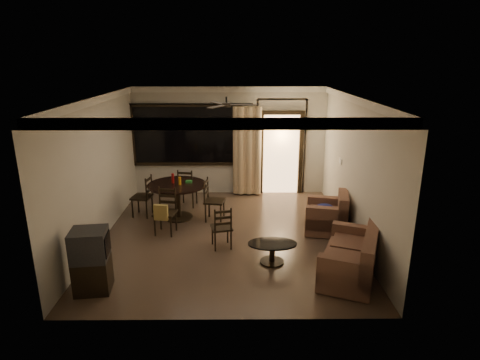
{
  "coord_description": "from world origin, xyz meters",
  "views": [
    {
      "loc": [
        0.19,
        -7.52,
        3.5
      ],
      "look_at": [
        0.25,
        0.2,
        1.13
      ],
      "focal_mm": 30.0,
      "sensor_mm": 36.0,
      "label": 1
    }
  ],
  "objects_px": {
    "dining_table": "(177,191)",
    "tv_cabinet": "(91,261)",
    "dining_chair_east": "(214,208)",
    "coffee_table": "(272,249)",
    "dining_chair_south": "(165,220)",
    "sofa": "(353,259)",
    "dining_chair_north": "(188,195)",
    "dining_chair_west": "(143,204)",
    "armchair": "(329,216)",
    "side_chair": "(222,235)"
  },
  "relations": [
    {
      "from": "dining_table",
      "to": "dining_chair_east",
      "type": "height_order",
      "value": "dining_table"
    },
    {
      "from": "dining_chair_south",
      "to": "coffee_table",
      "type": "height_order",
      "value": "dining_chair_south"
    },
    {
      "from": "sofa",
      "to": "dining_chair_south",
      "type": "bearing_deg",
      "value": 175.42
    },
    {
      "from": "dining_chair_south",
      "to": "coffee_table",
      "type": "xyz_separation_m",
      "value": [
        2.09,
        -1.25,
        -0.05
      ]
    },
    {
      "from": "dining_chair_east",
      "to": "dining_chair_north",
      "type": "height_order",
      "value": "same"
    },
    {
      "from": "dining_chair_north",
      "to": "dining_chair_west",
      "type": "bearing_deg",
      "value": 43.24
    },
    {
      "from": "dining_chair_north",
      "to": "dining_table",
      "type": "bearing_deg",
      "value": 90.1
    },
    {
      "from": "dining_chair_west",
      "to": "sofa",
      "type": "relative_size",
      "value": 0.56
    },
    {
      "from": "armchair",
      "to": "dining_chair_north",
      "type": "bearing_deg",
      "value": 166.08
    },
    {
      "from": "sofa",
      "to": "coffee_table",
      "type": "height_order",
      "value": "sofa"
    },
    {
      "from": "dining_table",
      "to": "sofa",
      "type": "relative_size",
      "value": 0.75
    },
    {
      "from": "dining_table",
      "to": "sofa",
      "type": "distance_m",
      "value": 4.15
    },
    {
      "from": "dining_chair_north",
      "to": "sofa",
      "type": "relative_size",
      "value": 0.56
    },
    {
      "from": "coffee_table",
      "to": "dining_chair_south",
      "type": "bearing_deg",
      "value": 149.19
    },
    {
      "from": "dining_chair_west",
      "to": "armchair",
      "type": "height_order",
      "value": "dining_chair_west"
    },
    {
      "from": "sofa",
      "to": "coffee_table",
      "type": "relative_size",
      "value": 1.98
    },
    {
      "from": "dining_table",
      "to": "dining_chair_west",
      "type": "distance_m",
      "value": 0.91
    },
    {
      "from": "dining_chair_south",
      "to": "side_chair",
      "type": "relative_size",
      "value": 1.12
    },
    {
      "from": "armchair",
      "to": "coffee_table",
      "type": "relative_size",
      "value": 1.14
    },
    {
      "from": "dining_chair_south",
      "to": "dining_chair_north",
      "type": "bearing_deg",
      "value": 90.0
    },
    {
      "from": "dining_chair_south",
      "to": "sofa",
      "type": "distance_m",
      "value": 3.8
    },
    {
      "from": "dining_chair_south",
      "to": "dining_chair_east",
      "type": "bearing_deg",
      "value": 45.7
    },
    {
      "from": "dining_chair_north",
      "to": "armchair",
      "type": "bearing_deg",
      "value": 162.93
    },
    {
      "from": "dining_chair_west",
      "to": "sofa",
      "type": "distance_m",
      "value": 4.89
    },
    {
      "from": "dining_chair_west",
      "to": "tv_cabinet",
      "type": "relative_size",
      "value": 0.94
    },
    {
      "from": "dining_table",
      "to": "dining_chair_west",
      "type": "bearing_deg",
      "value": 170.54
    },
    {
      "from": "dining_chair_east",
      "to": "coffee_table",
      "type": "bearing_deg",
      "value": -140.53
    },
    {
      "from": "dining_table",
      "to": "tv_cabinet",
      "type": "xyz_separation_m",
      "value": [
        -0.91,
        -2.95,
        -0.12
      ]
    },
    {
      "from": "dining_chair_west",
      "to": "sofa",
      "type": "height_order",
      "value": "dining_chair_west"
    },
    {
      "from": "dining_chair_east",
      "to": "side_chair",
      "type": "distance_m",
      "value": 1.36
    },
    {
      "from": "dining_chair_east",
      "to": "tv_cabinet",
      "type": "height_order",
      "value": "tv_cabinet"
    },
    {
      "from": "coffee_table",
      "to": "side_chair",
      "type": "xyz_separation_m",
      "value": [
        -0.91,
        0.61,
        -0.0
      ]
    },
    {
      "from": "dining_chair_east",
      "to": "armchair",
      "type": "relative_size",
      "value": 0.96
    },
    {
      "from": "coffee_table",
      "to": "dining_chair_east",
      "type": "bearing_deg",
      "value": 119.95
    },
    {
      "from": "dining_chair_east",
      "to": "dining_chair_north",
      "type": "xyz_separation_m",
      "value": [
        -0.69,
        0.91,
        0.0
      ]
    },
    {
      "from": "dining_table",
      "to": "dining_chair_south",
      "type": "bearing_deg",
      "value": -99.62
    },
    {
      "from": "dining_table",
      "to": "dining_chair_west",
      "type": "height_order",
      "value": "dining_table"
    },
    {
      "from": "sofa",
      "to": "dining_chair_west",
      "type": "bearing_deg",
      "value": 168.77
    },
    {
      "from": "dining_chair_south",
      "to": "dining_chair_north",
      "type": "distance_m",
      "value": 1.64
    },
    {
      "from": "armchair",
      "to": "side_chair",
      "type": "height_order",
      "value": "same"
    },
    {
      "from": "coffee_table",
      "to": "dining_table",
      "type": "bearing_deg",
      "value": 132.96
    },
    {
      "from": "dining_chair_west",
      "to": "armchair",
      "type": "bearing_deg",
      "value": 86.78
    },
    {
      "from": "dining_chair_south",
      "to": "coffee_table",
      "type": "distance_m",
      "value": 2.44
    },
    {
      "from": "dining_table",
      "to": "coffee_table",
      "type": "xyz_separation_m",
      "value": [
        1.95,
        -2.09,
        -0.38
      ]
    },
    {
      "from": "dining_chair_west",
      "to": "dining_table",
      "type": "bearing_deg",
      "value": 90.07
    },
    {
      "from": "sofa",
      "to": "dining_chair_east",
      "type": "bearing_deg",
      "value": 157.27
    },
    {
      "from": "sofa",
      "to": "dining_chair_north",
      "type": "bearing_deg",
      "value": 155.36
    },
    {
      "from": "sofa",
      "to": "coffee_table",
      "type": "distance_m",
      "value": 1.38
    },
    {
      "from": "dining_table",
      "to": "dining_chair_south",
      "type": "relative_size",
      "value": 1.36
    },
    {
      "from": "dining_chair_south",
      "to": "tv_cabinet",
      "type": "bearing_deg",
      "value": -100.44
    }
  ]
}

